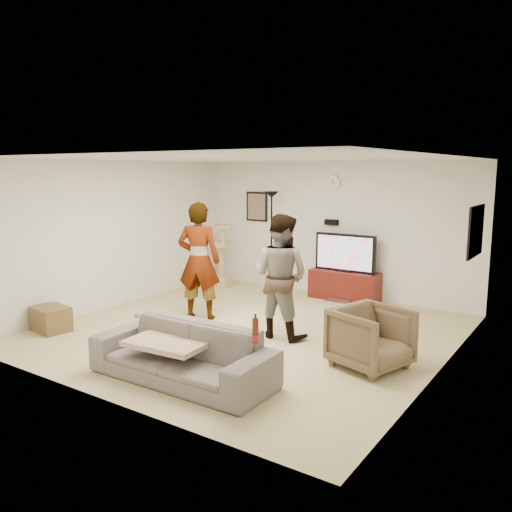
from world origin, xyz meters
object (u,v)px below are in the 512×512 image
Objects in this scene: tv at (345,253)px; cat_tree at (221,255)px; beer_bottle at (255,331)px; floor_lamp at (271,242)px; person_right at (281,276)px; tv_stand at (344,285)px; person_left at (199,261)px; armchair at (371,338)px; sofa at (182,353)px; side_table at (51,319)px.

cat_tree is (-2.58, -0.33, -0.24)m from tv.
floor_lamp is at bearing 120.52° from beer_bottle.
floor_lamp is 2.76m from person_right.
tv_stand is 2.86m from person_left.
tv is 0.65× the size of person_right.
floor_lamp is (-1.45, -0.21, 0.10)m from tv.
tv is at bearing 47.64° from armchair.
person_left is at bearing -120.15° from tv_stand.
sofa is at bearing -57.30° from cat_tree.
tv is 0.91× the size of cat_tree.
beer_bottle is (1.04, -4.42, 0.49)m from tv_stand.
sofa reaches higher than tv_stand.
person_left reaches higher than person_right.
tv_stand is 3.33m from armchair.
cat_tree is 2.41m from person_left.
cat_tree is at bearing -172.70° from tv.
side_table is (-1.38, -1.74, -0.75)m from person_left.
cat_tree reaches higher than tv.
person_right is 2.16× the size of armchair.
sofa is 8.60× the size of beer_bottle.
armchair is 1.48× the size of side_table.
beer_bottle is (3.62, -4.09, 0.12)m from cat_tree.
armchair is at bearing 42.78° from sofa.
sofa is at bearing -89.34° from tv_stand.
tv_stand is 0.60m from tv.
person_left reaches higher than tv_stand.
tv_stand is at bearing 8.16° from floor_lamp.
floor_lamp is 1.19m from cat_tree.
floor_lamp reaches higher than sofa.
cat_tree reaches higher than sofa.
side_table is at bearing 175.89° from beer_bottle.
beer_bottle is at bearing 175.94° from armchair.
tv reaches higher than tv_stand.
tv is 0.59× the size of floor_lamp.
floor_lamp is 4.14m from armchair.
sofa is 2.22m from armchair.
tv is 3.36m from armchair.
floor_lamp is at bearing -54.57° from person_right.
floor_lamp is 4.52m from sofa.
tv_stand is at bearing -86.38° from person_right.
side_table is at bearing 173.44° from sofa.
person_left is (1.18, -2.08, 0.30)m from cat_tree.
cat_tree is 5.46m from beer_bottle.
person_right is at bearing 154.46° from person_left.
tv is at bearing 89.64° from sofa.
floor_lamp is at bearing 108.53° from sofa.
person_right is at bearing -54.96° from floor_lamp.
sofa is at bearing -5.55° from side_table.
cat_tree is (-2.58, -0.33, 0.37)m from tv_stand.
person_right reaches higher than beer_bottle.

